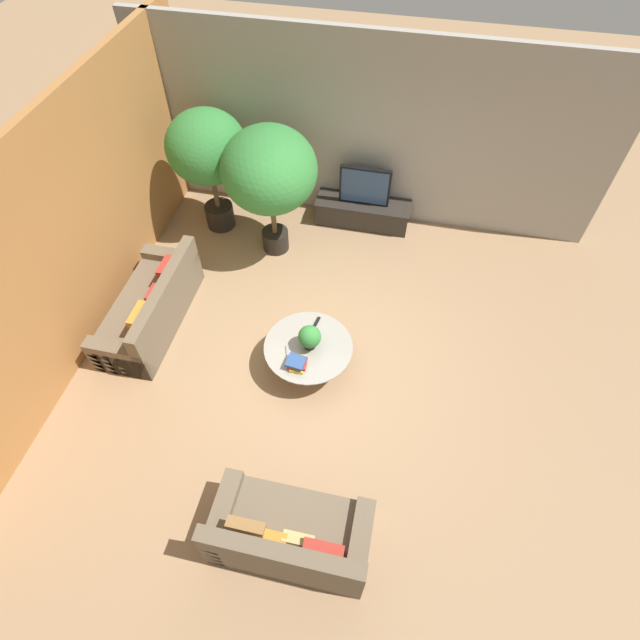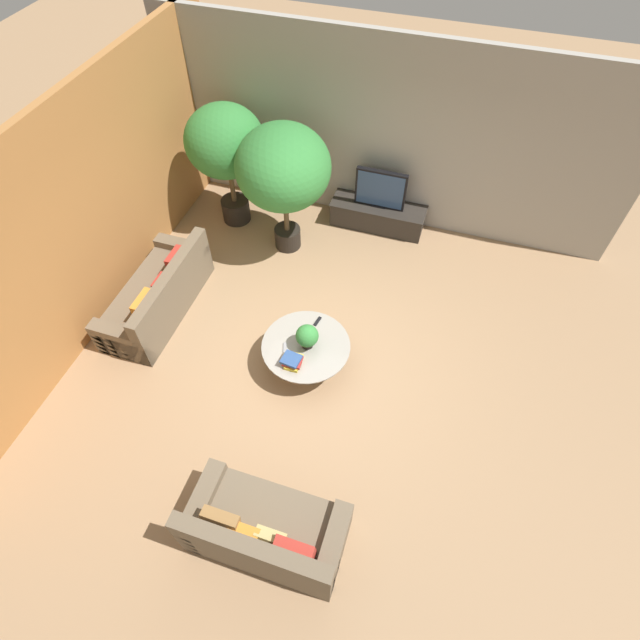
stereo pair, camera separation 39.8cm
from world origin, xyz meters
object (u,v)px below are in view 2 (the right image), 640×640
object	(u,v)px
potted_palm_tall	(225,145)
potted_palm_corner	(283,169)
couch_by_wall	(159,296)
couch_near_entry	(265,532)
coffee_table	(306,351)
potted_plant_tabletop	(307,336)
media_console	(378,215)
television	(381,189)

from	to	relation	value
potted_palm_tall	potted_palm_corner	bearing A→B (deg)	-18.22
couch_by_wall	couch_near_entry	bearing A→B (deg)	46.36
potted_palm_corner	coffee_table	bearing A→B (deg)	-63.76
couch_by_wall	potted_plant_tabletop	bearing A→B (deg)	83.68
media_console	coffee_table	size ratio (longest dim) A/B	1.36
potted_palm_corner	potted_plant_tabletop	size ratio (longest dim) A/B	5.85
media_console	potted_palm_corner	world-z (taller)	potted_palm_corner
couch_by_wall	coffee_table	bearing A→B (deg)	83.56
coffee_table	potted_palm_corner	world-z (taller)	potted_palm_corner
television	potted_plant_tabletop	size ratio (longest dim) A/B	2.29
potted_palm_tall	potted_palm_corner	world-z (taller)	potted_palm_corner
television	potted_plant_tabletop	world-z (taller)	television
couch_by_wall	potted_palm_tall	world-z (taller)	potted_palm_tall
media_console	television	bearing A→B (deg)	-90.00
potted_palm_corner	potted_plant_tabletop	bearing A→B (deg)	-63.28
couch_by_wall	potted_palm_corner	distance (m)	2.56
television	coffee_table	xyz separation A→B (m)	(-0.23, -3.05, -0.46)
potted_palm_tall	potted_plant_tabletop	xyz separation A→B (m)	(2.15, -2.48, -0.81)
media_console	couch_near_entry	world-z (taller)	couch_near_entry
television	couch_by_wall	size ratio (longest dim) A/B	0.42
television	potted_palm_corner	world-z (taller)	potted_palm_corner
coffee_table	couch_by_wall	xyz separation A→B (m)	(-2.35, 0.26, -0.01)
media_console	coffee_table	distance (m)	3.06
media_console	couch_near_entry	size ratio (longest dim) A/B	0.96
television	potted_palm_corner	xyz separation A→B (m)	(-1.28, -0.92, 0.71)
coffee_table	potted_palm_corner	size ratio (longest dim) A/B	0.55
coffee_table	couch_by_wall	distance (m)	2.36
potted_palm_tall	potted_plant_tabletop	size ratio (longest dim) A/B	5.67
media_console	potted_palm_tall	xyz separation A→B (m)	(-2.36, -0.57, 1.20)
couch_by_wall	media_console	bearing A→B (deg)	137.29
media_console	potted_palm_corner	bearing A→B (deg)	-144.22
coffee_table	couch_near_entry	distance (m)	2.32
media_console	coffee_table	world-z (taller)	media_console
potted_plant_tabletop	potted_palm_tall	bearing A→B (deg)	130.84
couch_by_wall	television	bearing A→B (deg)	137.28
media_console	potted_palm_corner	distance (m)	2.00
potted_plant_tabletop	coffee_table	bearing A→B (deg)	-172.85
television	potted_palm_corner	bearing A→B (deg)	-144.27
coffee_table	potted_plant_tabletop	distance (m)	0.32
television	couch_near_entry	bearing A→B (deg)	-88.85
couch_near_entry	potted_plant_tabletop	distance (m)	2.34
television	coffee_table	bearing A→B (deg)	-94.29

